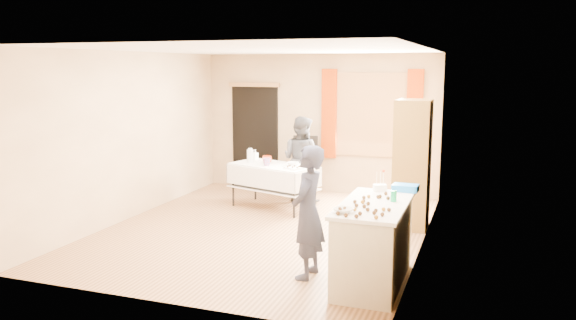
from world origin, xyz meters
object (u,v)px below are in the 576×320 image
at_px(counter, 373,244).
at_px(girl, 308,212).
at_px(party_table, 273,182).
at_px(woman, 301,159).
at_px(chair, 304,179).
at_px(cabinet, 412,164).

xyz_separation_m(counter, girl, (-0.74, -0.06, 0.30)).
xyz_separation_m(counter, party_table, (-2.23, 2.74, -0.01)).
height_order(girl, woman, woman).
bearing_deg(counter, woman, 120.01).
relative_size(chair, girl, 0.73).
distance_m(counter, chair, 4.24).
distance_m(cabinet, girl, 2.58).
distance_m(girl, woman, 3.62).
relative_size(cabinet, girl, 1.26).
bearing_deg(woman, cabinet, 171.97).
xyz_separation_m(party_table, chair, (0.23, 1.00, -0.12)).
distance_m(cabinet, chair, 2.58).
bearing_deg(chair, girl, -83.63).
xyz_separation_m(cabinet, woman, (-2.04, 0.98, -0.19)).
bearing_deg(girl, cabinet, 162.37).
relative_size(cabinet, chair, 1.71).
bearing_deg(woman, chair, -62.75).
bearing_deg(party_table, counter, -33.47).
xyz_separation_m(party_table, girl, (1.49, -2.80, 0.31)).
bearing_deg(counter, chair, 118.16).
bearing_deg(chair, cabinet, -45.12).
distance_m(cabinet, counter, 2.42).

